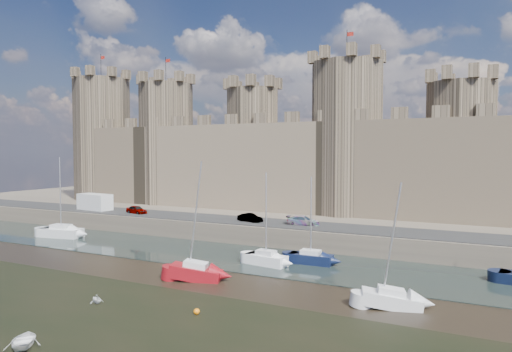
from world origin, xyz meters
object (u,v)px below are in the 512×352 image
object	(u,v)px
sailboat_2	(266,258)
sailboat_1	(311,257)
car_0	(137,210)
car_1	(250,218)
sailboat_5	(391,299)
van	(95,202)
sailboat_0	(61,232)
sailboat_4	(196,272)
car_2	(303,221)

from	to	relation	value
sailboat_2	sailboat_1	bearing A→B (deg)	40.96
sailboat_1	car_0	bearing A→B (deg)	163.41
car_1	sailboat_5	xyz separation A→B (m)	(21.76, -18.90, -2.39)
van	sailboat_5	distance (m)	53.72
car_0	sailboat_0	size ratio (longest dim) A/B	0.34
sailboat_5	sailboat_4	bearing A→B (deg)	164.26
car_2	sailboat_0	bearing A→B (deg)	101.47
sailboat_5	car_1	bearing A→B (deg)	122.33
car_2	sailboat_0	distance (m)	33.76
car_1	sailboat_5	world-z (taller)	sailboat_5
car_1	car_2	world-z (taller)	car_2
sailboat_1	sailboat_5	bearing A→B (deg)	-46.64
sailboat_4	car_2	bearing A→B (deg)	63.34
sailboat_2	van	bearing A→B (deg)	170.58
sailboat_1	sailboat_5	xyz separation A→B (m)	(10.08, -10.20, -0.04)
car_2	sailboat_5	size ratio (longest dim) A/B	0.44
car_0	car_1	bearing A→B (deg)	-75.81
car_0	sailboat_4	bearing A→B (deg)	-115.48
sailboat_0	sailboat_2	world-z (taller)	sailboat_0
sailboat_0	sailboat_1	size ratio (longest dim) A/B	1.21
car_0	sailboat_4	world-z (taller)	sailboat_4
sailboat_1	sailboat_4	bearing A→B (deg)	-127.22
sailboat_4	sailboat_5	bearing A→B (deg)	-16.36
sailboat_0	sailboat_2	xyz separation A→B (m)	(32.33, -1.60, -0.06)
van	sailboat_1	size ratio (longest dim) A/B	0.66
car_0	car_1	xyz separation A→B (m)	(19.35, 0.23, -0.05)
car_1	sailboat_2	bearing A→B (deg)	-131.97
sailboat_5	car_0	bearing A→B (deg)	138.88
van	sailboat_4	distance (m)	37.91
sailboat_0	sailboat_1	xyz separation A→B (m)	(36.38, 0.99, -0.10)
sailboat_4	car_1	bearing A→B (deg)	84.71
van	sailboat_4	bearing A→B (deg)	-24.34
car_1	sailboat_4	xyz separation A→B (m)	(4.08, -19.19, -2.29)
car_0	sailboat_2	world-z (taller)	sailboat_2
sailboat_0	car_0	bearing A→B (deg)	51.02
car_0	sailboat_1	distance (m)	32.25
car_1	sailboat_2	xyz separation A→B (m)	(7.63, -11.30, -2.31)
car_2	sailboat_4	xyz separation A→B (m)	(-3.27, -19.85, -2.31)
sailboat_0	van	bearing A→B (deg)	100.83
sailboat_1	sailboat_4	size ratio (longest dim) A/B	0.83
car_0	van	bearing A→B (deg)	100.93
sailboat_2	sailboat_5	size ratio (longest dim) A/B	1.00
car_0	van	size ratio (longest dim) A/B	0.62
sailboat_5	van	bearing A→B (deg)	142.47
car_1	car_2	size ratio (longest dim) A/B	0.86
car_1	sailboat_0	world-z (taller)	sailboat_0
car_0	sailboat_2	size ratio (longest dim) A/B	0.39
sailboat_0	sailboat_1	world-z (taller)	sailboat_0
car_0	sailboat_5	xyz separation A→B (m)	(41.10, -18.68, -2.44)
van	sailboat_2	xyz separation A→B (m)	(35.99, -11.48, -3.04)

